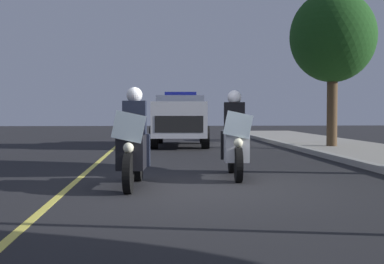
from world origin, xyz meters
TOP-DOWN VIEW (x-y plane):
  - ground_plane at (0.00, 0.00)m, footprint 80.00×80.00m
  - lane_stripe_center at (0.00, -2.17)m, footprint 48.00×0.12m
  - police_motorcycle_lead_left at (-0.31, -1.08)m, footprint 2.14×0.61m
  - police_motorcycle_lead_right at (-1.49, 0.86)m, footprint 2.14×0.61m
  - police_suv at (-11.05, 0.25)m, footprint 5.02×2.34m
  - cyclist_background at (-14.64, 2.63)m, footprint 1.76×0.34m
  - tree_far_back at (-9.12, 5.45)m, footprint 2.97×2.97m

SIDE VIEW (x-z plane):
  - ground_plane at x=0.00m, z-range 0.00..0.00m
  - lane_stripe_center at x=0.00m, z-range 0.00..0.01m
  - police_motorcycle_lead_left at x=-0.31m, z-range -0.16..1.56m
  - police_motorcycle_lead_right at x=-1.49m, z-range -0.16..1.56m
  - cyclist_background at x=-14.64m, z-range 0.00..1.69m
  - police_suv at x=-11.05m, z-range 0.04..2.09m
  - tree_far_back at x=-9.12m, z-range 1.18..6.58m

